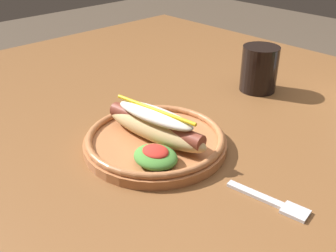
{
  "coord_description": "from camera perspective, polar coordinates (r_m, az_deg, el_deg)",
  "views": [
    {
      "loc": [
        0.51,
        -0.57,
        1.1
      ],
      "look_at": [
        0.08,
        -0.16,
        0.77
      ],
      "focal_mm": 42.04,
      "sensor_mm": 36.0,
      "label": 1
    }
  ],
  "objects": [
    {
      "name": "hot_dog_plate",
      "position": [
        0.66,
        -1.87,
        -1.62
      ],
      "size": [
        0.24,
        0.24,
        0.08
      ],
      "color": "#B77042",
      "rests_on": "dining_table"
    },
    {
      "name": "fork",
      "position": [
        0.57,
        15.03,
        -10.64
      ],
      "size": [
        0.12,
        0.04,
        0.0
      ],
      "rotation": [
        0.0,
        0.0,
        0.15
      ],
      "color": "silver",
      "rests_on": "dining_table"
    },
    {
      "name": "soda_cup",
      "position": [
        0.9,
        13.09,
        8.09
      ],
      "size": [
        0.08,
        0.08,
        0.1
      ],
      "primitive_type": "cylinder",
      "color": "black",
      "rests_on": "dining_table"
    },
    {
      "name": "dining_table",
      "position": [
        0.88,
        4.03,
        -1.89
      ],
      "size": [
        1.26,
        0.99,
        0.74
      ],
      "color": "brown",
      "rests_on": "ground_plane"
    }
  ]
}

